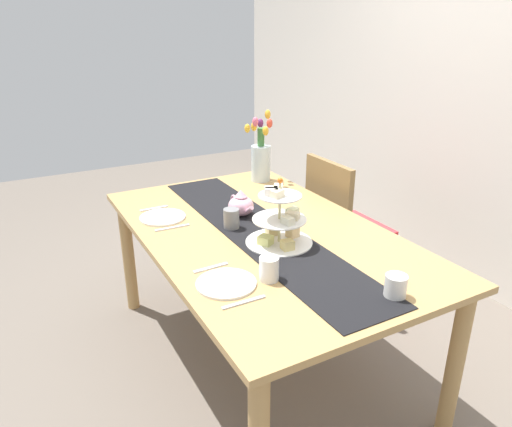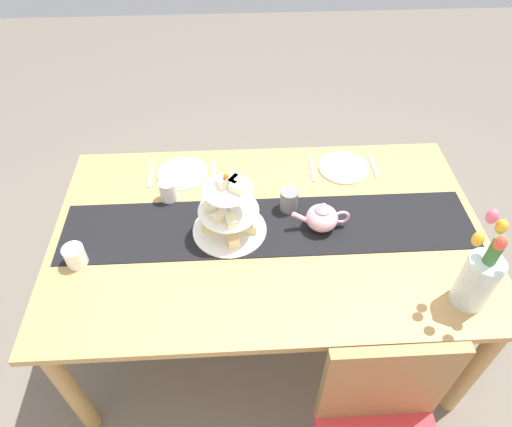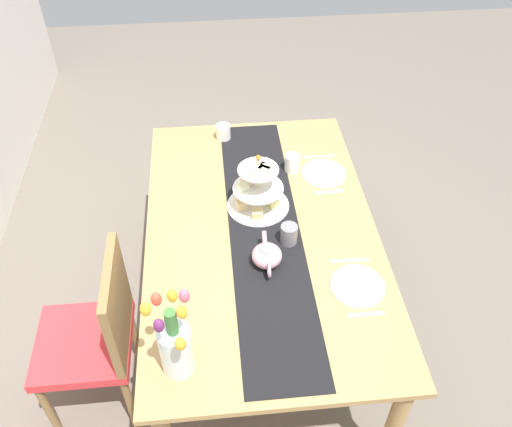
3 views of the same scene
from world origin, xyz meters
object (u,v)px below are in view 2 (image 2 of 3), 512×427
at_px(tulip_vase, 481,274).
at_px(knife_right, 151,175).
at_px(dinner_plate_right, 182,173).
at_px(dining_table, 268,243).
at_px(mug_grey, 289,200).
at_px(mug_white_text, 168,191).
at_px(teapot, 322,217).
at_px(knife_left, 312,169).
at_px(cream_jug, 75,256).
at_px(fork_left, 374,167).
at_px(fork_right, 214,173).
at_px(tiered_cake_stand, 229,214).
at_px(dinner_plate_left, 343,168).

height_order(tulip_vase, knife_right, tulip_vase).
bearing_deg(dinner_plate_right, dining_table, 135.84).
relative_size(mug_grey, mug_white_text, 1.00).
relative_size(teapot, knife_right, 1.40).
bearing_deg(mug_grey, knife_left, -118.99).
height_order(cream_jug, knife_left, cream_jug).
height_order(fork_left, fork_right, same).
distance_m(knife_left, dinner_plate_right, 0.60).
bearing_deg(tulip_vase, tiered_cake_stand, -23.99).
height_order(fork_right, mug_grey, mug_grey).
relative_size(knife_right, mug_grey, 1.79).
bearing_deg(tulip_vase, cream_jug, -9.62).
xyz_separation_m(fork_right, mug_white_text, (0.19, 0.16, 0.04)).
xyz_separation_m(teapot, mug_white_text, (0.63, -0.20, -0.01)).
xyz_separation_m(tulip_vase, mug_grey, (0.59, -0.49, -0.10)).
relative_size(dinner_plate_left, knife_right, 1.35).
bearing_deg(fork_right, dinner_plate_right, 0.00).
relative_size(knife_left, fork_right, 1.13).
distance_m(knife_left, knife_right, 0.75).
distance_m(dining_table, knife_left, 0.44).
distance_m(fork_right, knife_right, 0.29).
relative_size(tiered_cake_stand, knife_right, 1.79).
height_order(tiered_cake_stand, fork_right, tiered_cake_stand).
height_order(teapot, knife_right, teapot).
xyz_separation_m(knife_left, mug_white_text, (0.65, 0.16, 0.04)).
height_order(fork_left, mug_grey, mug_grey).
relative_size(cream_jug, knife_left, 0.50).
bearing_deg(mug_white_text, mug_grey, 170.04).
bearing_deg(mug_white_text, fork_right, -140.04).
distance_m(dining_table, knife_right, 0.64).
height_order(dinner_plate_right, knife_right, dinner_plate_right).
bearing_deg(mug_grey, fork_right, -37.94).
bearing_deg(knife_right, tulip_vase, 148.36).
height_order(dining_table, dinner_plate_right, dinner_plate_right).
relative_size(dining_table, tiered_cake_stand, 5.78).
bearing_deg(tiered_cake_stand, fork_left, -151.78).
xyz_separation_m(dining_table, fork_right, (0.23, -0.36, 0.09)).
distance_m(dinner_plate_right, fork_right, 0.15).
relative_size(tiered_cake_stand, cream_jug, 3.58).
height_order(cream_jug, mug_grey, mug_grey).
bearing_deg(fork_right, cream_jug, 44.14).
relative_size(knife_left, knife_right, 1.00).
height_order(teapot, fork_left, teapot).
bearing_deg(dinner_plate_right, fork_right, 180.00).
relative_size(tulip_vase, fork_left, 2.86).
bearing_deg(dining_table, dinner_plate_left, -136.00).
distance_m(dining_table, mug_white_text, 0.49).
xyz_separation_m(tiered_cake_stand, mug_white_text, (0.26, -0.20, -0.05)).
relative_size(dining_table, knife_left, 10.33).
bearing_deg(cream_jug, knife_left, -152.88).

